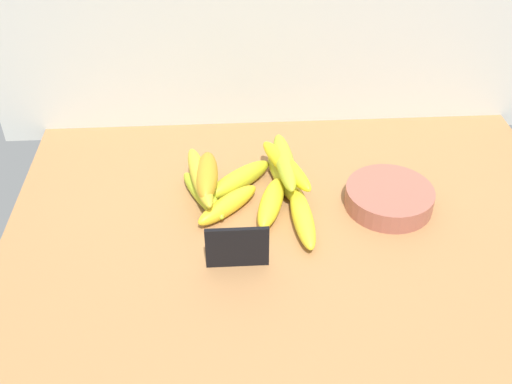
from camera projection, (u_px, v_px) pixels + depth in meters
The scene contains 13 objects.
counter_top at pixel (295, 231), 115.46cm from camera, with size 110.00×76.00×3.00cm, color #9F6D40.
chalkboard_sign at pixel (237, 249), 103.74cm from camera, with size 11.00×1.80×8.40cm.
fruit_bowl at pixel (389, 198), 117.92cm from camera, with size 17.20×17.20×4.11cm, color #9B5546.
banana_0 at pixel (203, 195), 119.06cm from camera, with size 16.77×3.47×3.47cm, color #A7BF26.
banana_1 at pixel (271, 203), 116.60cm from camera, with size 15.49×4.18×4.18cm, color yellow.
banana_2 at pixel (284, 180), 123.07cm from camera, with size 17.54×3.39×3.39cm, color gold.
banana_3 at pixel (303, 218), 113.32cm from camera, with size 17.99×3.83×3.83cm, color yellow.
banana_4 at pixel (239, 180), 122.52cm from camera, with size 17.12×4.17×4.17cm, color gold.
banana_5 at pixel (228, 205), 116.42cm from camera, with size 15.42×3.75×3.75cm, color yellow.
banana_6 at pixel (207, 175), 117.63cm from camera, with size 15.16×4.36×4.36cm, color #BB8920.
banana_7 at pixel (285, 162), 122.03cm from camera, with size 19.88×3.82×3.82cm, color #A5B329.
banana_8 at pixel (200, 177), 118.07cm from camera, with size 19.83×3.49×3.49cm, color gold.
banana_9 at pixel (286, 165), 121.06cm from camera, with size 18.75×3.67×3.67cm, color yellow.
Camera 1 is at (-12.69, -86.15, 78.05)cm, focal length 42.19 mm.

